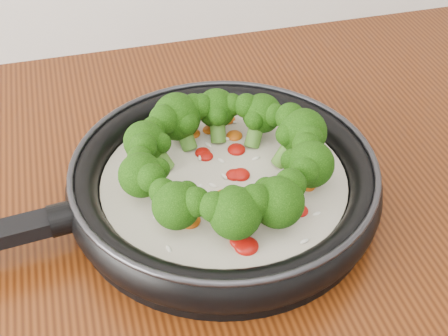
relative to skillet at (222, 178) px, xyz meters
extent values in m
cylinder|color=black|center=(0.00, 0.00, -0.03)|extent=(0.36, 0.36, 0.01)
torus|color=black|center=(0.00, 0.00, -0.01)|extent=(0.37, 0.37, 0.04)
torus|color=#2D2D33|center=(0.00, 0.00, 0.02)|extent=(0.36, 0.36, 0.01)
cylinder|color=black|center=(-0.17, -0.02, 0.00)|extent=(0.03, 0.04, 0.03)
cylinder|color=beige|center=(0.00, 0.00, -0.01)|extent=(0.29, 0.29, 0.02)
ellipsoid|color=#A90D08|center=(-0.01, 0.04, 0.00)|extent=(0.02, 0.02, 0.01)
ellipsoid|color=#A90D08|center=(0.00, -0.10, 0.00)|extent=(0.03, 0.03, 0.01)
ellipsoid|color=#CD550D|center=(-0.01, 0.09, 0.00)|extent=(0.02, 0.02, 0.01)
ellipsoid|color=#A90D08|center=(0.01, 0.00, 0.00)|extent=(0.03, 0.03, 0.01)
ellipsoid|color=#A90D08|center=(-0.01, 0.05, 0.00)|extent=(0.02, 0.02, 0.01)
ellipsoid|color=#CD550D|center=(-0.05, -0.05, 0.00)|extent=(0.02, 0.02, 0.01)
ellipsoid|color=#A90D08|center=(-0.08, 0.06, 0.00)|extent=(0.02, 0.02, 0.01)
ellipsoid|color=#A90D08|center=(0.01, -0.07, 0.00)|extent=(0.02, 0.02, 0.01)
ellipsoid|color=#CD550D|center=(-0.01, -0.03, 0.00)|extent=(0.03, 0.03, 0.01)
ellipsoid|color=#A90D08|center=(-0.01, -0.06, 0.00)|extent=(0.03, 0.03, 0.01)
ellipsoid|color=#A90D08|center=(-0.08, 0.02, 0.00)|extent=(0.02, 0.02, 0.01)
ellipsoid|color=#CD550D|center=(0.03, 0.07, 0.00)|extent=(0.02, 0.02, 0.01)
ellipsoid|color=#A90D08|center=(-0.02, -0.04, 0.00)|extent=(0.03, 0.03, 0.01)
ellipsoid|color=#A90D08|center=(-0.02, -0.03, 0.00)|extent=(0.03, 0.03, 0.01)
ellipsoid|color=#CD550D|center=(0.08, -0.04, 0.00)|extent=(0.02, 0.02, 0.01)
ellipsoid|color=#A90D08|center=(-0.01, -0.09, 0.00)|extent=(0.03, 0.03, 0.01)
ellipsoid|color=#A90D08|center=(0.06, -0.07, 0.00)|extent=(0.02, 0.02, 0.01)
ellipsoid|color=#CD550D|center=(0.01, 0.09, 0.00)|extent=(0.02, 0.02, 0.01)
ellipsoid|color=#A90D08|center=(0.08, -0.02, 0.00)|extent=(0.03, 0.03, 0.01)
ellipsoid|color=#A90D08|center=(0.03, 0.04, 0.00)|extent=(0.03, 0.03, 0.01)
ellipsoid|color=#CD550D|center=(0.03, 0.10, 0.00)|extent=(0.02, 0.02, 0.01)
ellipsoid|color=#A90D08|center=(0.02, 0.00, 0.00)|extent=(0.03, 0.03, 0.01)
ellipsoid|color=#A90D08|center=(0.02, 0.11, 0.00)|extent=(0.03, 0.03, 0.01)
ellipsoid|color=white|center=(-0.09, 0.00, 0.00)|extent=(0.01, 0.01, 0.00)
ellipsoid|color=white|center=(0.05, -0.11, 0.00)|extent=(0.01, 0.01, 0.00)
ellipsoid|color=white|center=(0.02, 0.00, 0.00)|extent=(0.01, 0.01, 0.00)
ellipsoid|color=white|center=(-0.02, -0.02, 0.00)|extent=(0.01, 0.01, 0.00)
ellipsoid|color=white|center=(-0.07, 0.04, 0.00)|extent=(0.01, 0.01, 0.00)
ellipsoid|color=white|center=(-0.01, 0.04, 0.00)|extent=(0.01, 0.01, 0.00)
ellipsoid|color=white|center=(-0.03, -0.01, 0.00)|extent=(0.01, 0.01, 0.00)
ellipsoid|color=white|center=(-0.07, 0.03, 0.00)|extent=(0.01, 0.00, 0.00)
ellipsoid|color=white|center=(0.02, 0.07, 0.00)|extent=(0.01, 0.01, 0.00)
ellipsoid|color=white|center=(-0.08, -0.09, 0.00)|extent=(0.01, 0.01, 0.00)
ellipsoid|color=white|center=(-0.01, -0.01, 0.00)|extent=(0.01, 0.01, 0.00)
ellipsoid|color=white|center=(-0.10, 0.01, 0.00)|extent=(0.01, 0.01, 0.00)
ellipsoid|color=white|center=(0.00, 0.06, 0.00)|extent=(0.01, 0.01, 0.00)
ellipsoid|color=white|center=(0.02, -0.03, 0.00)|extent=(0.01, 0.01, 0.00)
ellipsoid|color=white|center=(0.01, 0.03, 0.00)|extent=(0.01, 0.01, 0.00)
ellipsoid|color=white|center=(-0.01, -0.03, 0.00)|extent=(0.01, 0.01, 0.00)
ellipsoid|color=white|center=(0.08, -0.08, 0.00)|extent=(0.01, 0.01, 0.00)
ellipsoid|color=white|center=(0.10, -0.04, 0.00)|extent=(0.01, 0.01, 0.00)
ellipsoid|color=white|center=(-0.05, 0.05, 0.00)|extent=(0.01, 0.01, 0.00)
ellipsoid|color=white|center=(0.05, 0.02, 0.00)|extent=(0.01, 0.01, 0.00)
ellipsoid|color=white|center=(-0.08, -0.04, 0.00)|extent=(0.01, 0.01, 0.00)
ellipsoid|color=white|center=(0.05, -0.03, 0.00)|extent=(0.01, 0.01, 0.00)
ellipsoid|color=white|center=(0.00, 0.00, 0.00)|extent=(0.01, 0.01, 0.00)
ellipsoid|color=white|center=(0.01, -0.07, 0.00)|extent=(0.01, 0.01, 0.00)
ellipsoid|color=white|center=(-0.08, 0.00, 0.00)|extent=(0.01, 0.01, 0.00)
ellipsoid|color=white|center=(0.04, 0.10, 0.00)|extent=(0.01, 0.01, 0.00)
cylinder|color=#568C2E|center=(0.08, 0.01, 0.02)|extent=(0.04, 0.02, 0.04)
sphere|color=black|center=(0.09, 0.01, 0.04)|extent=(0.06, 0.06, 0.05)
sphere|color=black|center=(0.09, 0.03, 0.04)|extent=(0.04, 0.04, 0.03)
sphere|color=black|center=(0.09, -0.01, 0.04)|extent=(0.03, 0.03, 0.03)
sphere|color=black|center=(0.08, 0.01, 0.04)|extent=(0.03, 0.03, 0.03)
cylinder|color=#568C2E|center=(0.05, 0.05, 0.01)|extent=(0.03, 0.03, 0.04)
sphere|color=black|center=(0.06, 0.06, 0.03)|extent=(0.05, 0.05, 0.05)
sphere|color=black|center=(0.05, 0.07, 0.04)|extent=(0.03, 0.03, 0.03)
sphere|color=black|center=(0.07, 0.05, 0.04)|extent=(0.03, 0.03, 0.03)
sphere|color=black|center=(0.05, 0.05, 0.03)|extent=(0.03, 0.03, 0.02)
cylinder|color=#568C2E|center=(0.01, 0.07, 0.01)|extent=(0.02, 0.03, 0.04)
sphere|color=black|center=(0.02, 0.09, 0.03)|extent=(0.05, 0.05, 0.05)
sphere|color=black|center=(0.00, 0.09, 0.04)|extent=(0.03, 0.03, 0.03)
sphere|color=black|center=(0.03, 0.08, 0.04)|extent=(0.03, 0.03, 0.03)
sphere|color=black|center=(0.01, 0.07, 0.03)|extent=(0.03, 0.03, 0.02)
cylinder|color=#568C2E|center=(-0.02, 0.07, 0.01)|extent=(0.03, 0.04, 0.04)
sphere|color=black|center=(-0.03, 0.08, 0.03)|extent=(0.06, 0.06, 0.06)
sphere|color=black|center=(-0.05, 0.07, 0.04)|extent=(0.04, 0.04, 0.03)
sphere|color=black|center=(-0.01, 0.09, 0.04)|extent=(0.04, 0.04, 0.03)
sphere|color=black|center=(-0.02, 0.07, 0.03)|extent=(0.03, 0.03, 0.03)
cylinder|color=#568C2E|center=(-0.06, 0.04, 0.01)|extent=(0.04, 0.03, 0.04)
sphere|color=black|center=(-0.07, 0.05, 0.03)|extent=(0.05, 0.05, 0.05)
sphere|color=black|center=(-0.08, 0.03, 0.04)|extent=(0.03, 0.03, 0.03)
sphere|color=black|center=(-0.06, 0.06, 0.04)|extent=(0.03, 0.03, 0.03)
sphere|color=black|center=(-0.06, 0.04, 0.03)|extent=(0.03, 0.03, 0.02)
cylinder|color=#568C2E|center=(-0.07, -0.01, 0.01)|extent=(0.03, 0.02, 0.04)
sphere|color=black|center=(-0.09, -0.01, 0.03)|extent=(0.05, 0.05, 0.05)
sphere|color=black|center=(-0.08, -0.03, 0.04)|extent=(0.03, 0.03, 0.03)
sphere|color=black|center=(-0.09, 0.01, 0.04)|extent=(0.03, 0.03, 0.03)
sphere|color=black|center=(-0.07, -0.01, 0.03)|extent=(0.03, 0.03, 0.02)
cylinder|color=#568C2E|center=(-0.05, -0.05, 0.01)|extent=(0.04, 0.04, 0.04)
sphere|color=black|center=(-0.06, -0.06, 0.03)|extent=(0.05, 0.05, 0.05)
sphere|color=black|center=(-0.05, -0.07, 0.04)|extent=(0.03, 0.03, 0.03)
sphere|color=black|center=(-0.07, -0.05, 0.04)|extent=(0.03, 0.03, 0.03)
sphere|color=black|center=(-0.05, -0.05, 0.03)|extent=(0.03, 0.03, 0.02)
cylinder|color=#568C2E|center=(-0.01, -0.07, 0.01)|extent=(0.02, 0.04, 0.04)
sphere|color=black|center=(-0.01, -0.09, 0.04)|extent=(0.06, 0.06, 0.05)
sphere|color=black|center=(0.01, -0.09, 0.04)|extent=(0.04, 0.04, 0.03)
sphere|color=black|center=(-0.03, -0.08, 0.04)|extent=(0.03, 0.03, 0.03)
sphere|color=black|center=(-0.01, -0.07, 0.04)|extent=(0.03, 0.03, 0.03)
cylinder|color=#568C2E|center=(0.03, -0.07, 0.01)|extent=(0.03, 0.04, 0.04)
sphere|color=black|center=(0.03, -0.09, 0.03)|extent=(0.06, 0.06, 0.05)
sphere|color=black|center=(0.05, -0.07, 0.04)|extent=(0.04, 0.04, 0.03)
sphere|color=black|center=(0.01, -0.09, 0.04)|extent=(0.03, 0.03, 0.03)
sphere|color=black|center=(0.03, -0.07, 0.04)|extent=(0.03, 0.03, 0.03)
cylinder|color=#568C2E|center=(0.07, -0.03, 0.01)|extent=(0.04, 0.03, 0.04)
sphere|color=black|center=(0.08, -0.04, 0.03)|extent=(0.05, 0.05, 0.05)
sphere|color=black|center=(0.09, -0.02, 0.04)|extent=(0.03, 0.03, 0.03)
sphere|color=black|center=(0.07, -0.05, 0.04)|extent=(0.03, 0.03, 0.03)
sphere|color=black|center=(0.07, -0.03, 0.03)|extent=(0.03, 0.03, 0.02)
camera|label=1|loc=(-0.13, -0.49, 0.44)|focal=50.05mm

